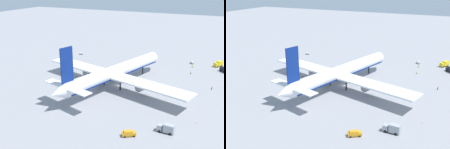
# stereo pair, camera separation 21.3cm
# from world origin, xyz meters

# --- Properties ---
(ground_plane) EXTENTS (600.00, 600.00, 0.00)m
(ground_plane) POSITION_xyz_m (0.00, 0.00, 0.00)
(ground_plane) COLOR gray
(airliner) EXTENTS (74.08, 80.32, 24.73)m
(airliner) POSITION_xyz_m (-1.33, 0.55, 7.20)
(airliner) COLOR white
(airliner) RESTS_ON ground
(service_truck_1) EXTENTS (6.39, 5.05, 3.10)m
(service_truck_1) POSITION_xyz_m (54.43, -41.81, 1.66)
(service_truck_1) COLOR yellow
(service_truck_1) RESTS_ON ground
(service_truck_3) EXTENTS (5.47, 5.34, 2.59)m
(service_truck_3) POSITION_xyz_m (44.52, -45.80, 1.44)
(service_truck_3) COLOR black
(service_truck_3) RESTS_ON ground
(service_truck_4) EXTENTS (2.66, 5.87, 3.24)m
(service_truck_4) POSITION_xyz_m (-31.54, -33.28, 1.70)
(service_truck_4) COLOR #999EA5
(service_truck_4) RESTS_ON ground
(service_van) EXTENTS (4.04, 4.88, 1.97)m
(service_van) POSITION_xyz_m (-38.99, -22.60, 1.03)
(service_van) COLOR orange
(service_van) RESTS_ON ground
(baggage_cart_0) EXTENTS (2.66, 2.62, 1.47)m
(baggage_cart_0) POSITION_xyz_m (53.23, -26.70, 0.80)
(baggage_cart_0) COLOR #26598C
(baggage_cart_0) RESTS_ON ground
(baggage_cart_1) EXTENTS (1.95, 3.44, 1.19)m
(baggage_cart_1) POSITION_xyz_m (42.08, 46.00, 0.66)
(baggage_cart_1) COLOR gray
(baggage_cart_1) RESTS_ON ground
(ground_worker_0) EXTENTS (0.50, 0.50, 1.71)m
(ground_worker_0) POSITION_xyz_m (33.17, -29.64, 0.87)
(ground_worker_0) COLOR black
(ground_worker_0) RESTS_ON ground
(ground_worker_1) EXTENTS (0.51, 0.51, 1.68)m
(ground_worker_1) POSITION_xyz_m (15.03, -42.61, 0.85)
(ground_worker_1) COLOR black
(ground_worker_1) RESTS_ON ground
(ground_worker_3) EXTENTS (0.56, 0.56, 1.64)m
(ground_worker_3) POSITION_xyz_m (45.06, -28.36, 0.83)
(ground_worker_3) COLOR navy
(ground_worker_3) RESTS_ON ground
(traffic_cone_0) EXTENTS (0.36, 0.36, 0.55)m
(traffic_cone_0) POSITION_xyz_m (29.66, 41.44, 0.28)
(traffic_cone_0) COLOR orange
(traffic_cone_0) RESTS_ON ground
(traffic_cone_1) EXTENTS (0.36, 0.36, 0.55)m
(traffic_cone_1) POSITION_xyz_m (41.56, 39.60, 0.28)
(traffic_cone_1) COLOR orange
(traffic_cone_1) RESTS_ON ground
(traffic_cone_2) EXTENTS (0.36, 0.36, 0.55)m
(traffic_cone_2) POSITION_xyz_m (-20.48, -41.32, 0.28)
(traffic_cone_2) COLOR orange
(traffic_cone_2) RESTS_ON ground
(traffic_cone_3) EXTENTS (0.36, 0.36, 0.55)m
(traffic_cone_3) POSITION_xyz_m (35.28, -31.08, 0.28)
(traffic_cone_3) COLOR orange
(traffic_cone_3) RESTS_ON ground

